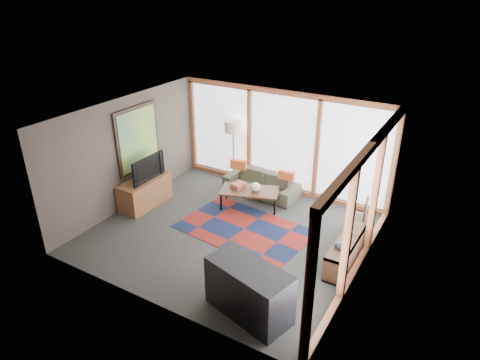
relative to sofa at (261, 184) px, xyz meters
The scene contains 17 objects.
ground 1.99m from the sofa, 81.47° to the right, with size 5.50×5.50×0.00m, color #32322F.
room_envelope 2.04m from the sofa, 60.46° to the right, with size 5.52×5.02×2.62m.
rug 1.75m from the sofa, 74.33° to the right, with size 2.74×1.76×0.01m, color maroon.
sofa is the anchor object (origin of this frame).
pillow_left 0.77m from the sofa, behind, with size 0.42×0.13×0.23m, color #CB4E21.
pillow_right 0.77m from the sofa, ahead, with size 0.39×0.12×0.21m, color #CB4E21.
floor_lamp 1.13m from the sofa, 167.19° to the left, with size 0.43×0.43×1.71m, color #2E2318, non-canonical shape.
coffee_table 0.73m from the sofa, 84.20° to the right, with size 1.33×0.67×0.44m, color #382816, non-canonical shape.
book_stack 0.80m from the sofa, 107.88° to the right, with size 0.25×0.31×0.10m, color brown.
vase 0.78m from the sofa, 73.71° to the right, with size 0.24×0.24×0.21m, color beige.
bookshelf 3.10m from the sofa, 28.45° to the right, with size 0.37×2.01×0.50m, color #382816, non-canonical shape.
bowl_a 3.38m from the sofa, 37.09° to the right, with size 0.21×0.21×0.11m, color black.
bowl_b 3.20m from the sofa, 31.50° to the right, with size 0.16×0.16×0.08m, color black.
shelf_picture 2.91m from the sofa, 14.83° to the right, with size 0.04×0.33×0.43m, color black.
tv_console 2.85m from the sofa, 138.31° to the right, with size 0.56×1.34×0.67m, color brown.
television 2.87m from the sofa, 138.33° to the right, with size 1.02×0.13×0.59m, color black.
bar_counter 4.22m from the sofa, 64.84° to the right, with size 1.42×0.66×0.90m, color black.
Camera 1 is at (4.10, -6.59, 5.00)m, focal length 32.00 mm.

